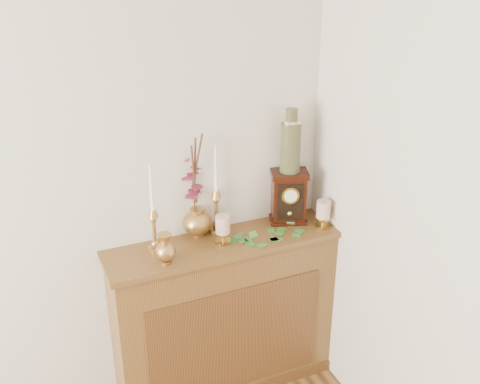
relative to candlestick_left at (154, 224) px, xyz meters
name	(u,v)px	position (x,y,z in m)	size (l,w,h in m)	color
console_shelf	(225,319)	(0.35, -0.04, -0.64)	(1.24, 0.34, 0.93)	brown
candlestick_left	(154,224)	(0.00, 0.00, 0.00)	(0.08, 0.08, 0.46)	tan
candlestick_center	(216,204)	(0.35, 0.07, 0.01)	(0.08, 0.08, 0.48)	tan
bud_vase	(165,249)	(0.01, -0.14, -0.07)	(0.10, 0.10, 0.16)	tan
ginger_jar	(193,187)	(0.24, 0.11, 0.10)	(0.23, 0.25, 0.57)	tan
pillar_candle_left	(223,228)	(0.34, -0.06, -0.07)	(0.08, 0.08, 0.16)	#B5903F
pillar_candle_right	(323,213)	(0.89, -0.12, -0.06)	(0.08, 0.08, 0.16)	#B5903F
ivy_garland	(271,235)	(0.59, -0.10, -0.14)	(0.39, 0.18, 0.07)	#33742C
mantel_clock	(288,197)	(0.75, 0.02, -0.01)	(0.23, 0.19, 0.29)	black
ceramic_vase	(290,144)	(0.75, 0.02, 0.30)	(0.11, 0.11, 0.34)	#193325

